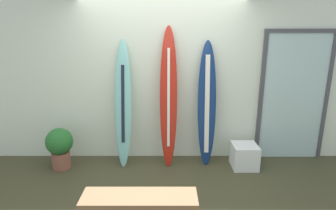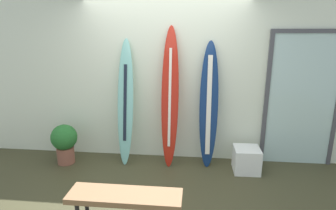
% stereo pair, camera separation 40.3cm
% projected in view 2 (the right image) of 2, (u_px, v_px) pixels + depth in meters
% --- Properties ---
extents(ground, '(8.00, 8.00, 0.04)m').
position_uv_depth(ground, '(155.00, 198.00, 3.61)').
color(ground, '#3E3C25').
extents(wall_back, '(7.20, 0.20, 2.80)m').
position_uv_depth(wall_back, '(166.00, 73.00, 4.48)').
color(wall_back, silver).
rests_on(wall_back, ground).
extents(surfboard_seafoam, '(0.26, 0.41, 1.95)m').
position_uv_depth(surfboard_seafoam, '(125.00, 104.00, 4.35)').
color(surfboard_seafoam, '#7DC4B9').
rests_on(surfboard_seafoam, ground).
extents(surfboard_crimson, '(0.27, 0.41, 2.14)m').
position_uv_depth(surfboard_crimson, '(170.00, 99.00, 4.25)').
color(surfboard_crimson, '#B42214').
rests_on(surfboard_crimson, ground).
extents(surfboard_navy, '(0.28, 0.33, 1.93)m').
position_uv_depth(surfboard_navy, '(209.00, 106.00, 4.25)').
color(surfboard_navy, navy).
rests_on(surfboard_navy, ground).
extents(display_block_left, '(0.39, 0.39, 0.37)m').
position_uv_depth(display_block_left, '(246.00, 160.00, 4.21)').
color(display_block_left, white).
rests_on(display_block_left, ground).
extents(glass_door, '(1.10, 0.06, 2.09)m').
position_uv_depth(glass_door, '(302.00, 98.00, 4.25)').
color(glass_door, silver).
rests_on(glass_door, ground).
extents(potted_plant, '(0.40, 0.40, 0.64)m').
position_uv_depth(potted_plant, '(64.00, 141.00, 4.42)').
color(potted_plant, brown).
rests_on(potted_plant, ground).
extents(bench, '(1.16, 0.33, 0.49)m').
position_uv_depth(bench, '(125.00, 199.00, 2.83)').
color(bench, '#896342').
rests_on(bench, ground).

